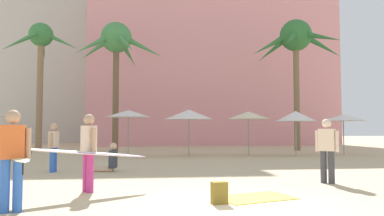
{
  "coord_description": "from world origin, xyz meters",
  "views": [
    {
      "loc": [
        -1.66,
        -6.39,
        1.44
      ],
      "look_at": [
        -0.26,
        5.92,
        2.12
      ],
      "focal_mm": 34.51,
      "sensor_mm": 36.0,
      "label": 1
    }
  ],
  "objects_px": {
    "beach_towel": "(255,198)",
    "person_mid_center": "(108,161)",
    "palm_tree_left": "(40,47)",
    "cafe_umbrella_2": "(343,118)",
    "palm_tree_center": "(116,45)",
    "cafe_umbrella_0": "(248,115)",
    "cafe_umbrella_3": "(296,116)",
    "cafe_umbrella_4": "(189,114)",
    "person_far_right": "(327,148)",
    "cafe_umbrella_1": "(128,114)",
    "person_near_right": "(54,145)",
    "backpack": "(219,193)",
    "palm_tree_far_left": "(296,42)",
    "person_mid_left": "(87,151)",
    "person_mid_right": "(14,157)"
  },
  "relations": [
    {
      "from": "palm_tree_far_left",
      "to": "cafe_umbrella_4",
      "type": "relative_size",
      "value": 3.34
    },
    {
      "from": "palm_tree_center",
      "to": "cafe_umbrella_0",
      "type": "distance_m",
      "value": 10.09
    },
    {
      "from": "backpack",
      "to": "beach_towel",
      "type": "bearing_deg",
      "value": -65.99
    },
    {
      "from": "cafe_umbrella_2",
      "to": "beach_towel",
      "type": "xyz_separation_m",
      "value": [
        -8.31,
        -11.53,
        -2.02
      ]
    },
    {
      "from": "person_mid_right",
      "to": "person_mid_center",
      "type": "height_order",
      "value": "person_mid_right"
    },
    {
      "from": "cafe_umbrella_0",
      "to": "backpack",
      "type": "distance_m",
      "value": 12.84
    },
    {
      "from": "person_mid_center",
      "to": "person_far_right",
      "type": "relative_size",
      "value": 0.57
    },
    {
      "from": "person_far_right",
      "to": "palm_tree_center",
      "type": "bearing_deg",
      "value": -115.69
    },
    {
      "from": "cafe_umbrella_2",
      "to": "backpack",
      "type": "relative_size",
      "value": 5.57
    },
    {
      "from": "cafe_umbrella_2",
      "to": "person_mid_right",
      "type": "distance_m",
      "value": 17.78
    },
    {
      "from": "person_mid_center",
      "to": "person_near_right",
      "type": "height_order",
      "value": "person_near_right"
    },
    {
      "from": "cafe_umbrella_2",
      "to": "cafe_umbrella_3",
      "type": "distance_m",
      "value": 2.85
    },
    {
      "from": "cafe_umbrella_1",
      "to": "cafe_umbrella_3",
      "type": "distance_m",
      "value": 8.77
    },
    {
      "from": "palm_tree_far_left",
      "to": "cafe_umbrella_3",
      "type": "xyz_separation_m",
      "value": [
        -1.9,
        -4.43,
        -5.05
      ]
    },
    {
      "from": "palm_tree_center",
      "to": "person_mid_center",
      "type": "xyz_separation_m",
      "value": [
        0.83,
        -11.48,
        -6.5
      ]
    },
    {
      "from": "cafe_umbrella_2",
      "to": "person_mid_center",
      "type": "bearing_deg",
      "value": -151.52
    },
    {
      "from": "cafe_umbrella_2",
      "to": "person_mid_right",
      "type": "bearing_deg",
      "value": -136.33
    },
    {
      "from": "person_far_right",
      "to": "cafe_umbrella_3",
      "type": "bearing_deg",
      "value": -158.17
    },
    {
      "from": "cafe_umbrella_1",
      "to": "person_mid_right",
      "type": "bearing_deg",
      "value": -95.75
    },
    {
      "from": "cafe_umbrella_3",
      "to": "beach_towel",
      "type": "height_order",
      "value": "cafe_umbrella_3"
    },
    {
      "from": "palm_tree_left",
      "to": "person_far_right",
      "type": "height_order",
      "value": "palm_tree_left"
    },
    {
      "from": "cafe_umbrella_4",
      "to": "person_far_right",
      "type": "distance_m",
      "value": 10.4
    },
    {
      "from": "cafe_umbrella_1",
      "to": "cafe_umbrella_4",
      "type": "xyz_separation_m",
      "value": [
        3.14,
        0.06,
        -0.03
      ]
    },
    {
      "from": "person_far_right",
      "to": "backpack",
      "type": "bearing_deg",
      "value": -16.0
    },
    {
      "from": "cafe_umbrella_0",
      "to": "cafe_umbrella_1",
      "type": "distance_m",
      "value": 6.3
    },
    {
      "from": "person_mid_right",
      "to": "cafe_umbrella_2",
      "type": "bearing_deg",
      "value": -60.26
    },
    {
      "from": "palm_tree_center",
      "to": "cafe_umbrella_3",
      "type": "relative_size",
      "value": 3.54
    },
    {
      "from": "backpack",
      "to": "person_far_right",
      "type": "relative_size",
      "value": 0.25
    },
    {
      "from": "cafe_umbrella_1",
      "to": "person_mid_left",
      "type": "relative_size",
      "value": 0.87
    },
    {
      "from": "palm_tree_far_left",
      "to": "cafe_umbrella_4",
      "type": "xyz_separation_m",
      "value": [
        -7.52,
        -3.89,
        -4.96
      ]
    },
    {
      "from": "beach_towel",
      "to": "person_mid_center",
      "type": "relative_size",
      "value": 1.62
    },
    {
      "from": "cafe_umbrella_0",
      "to": "cafe_umbrella_2",
      "type": "bearing_deg",
      "value": -0.56
    },
    {
      "from": "cafe_umbrella_1",
      "to": "person_far_right",
      "type": "relative_size",
      "value": 1.42
    },
    {
      "from": "cafe_umbrella_2",
      "to": "person_near_right",
      "type": "xyz_separation_m",
      "value": [
        -13.64,
        -6.41,
        -1.15
      ]
    },
    {
      "from": "palm_tree_left",
      "to": "backpack",
      "type": "relative_size",
      "value": 19.78
    },
    {
      "from": "palm_tree_far_left",
      "to": "cafe_umbrella_4",
      "type": "distance_m",
      "value": 9.81
    },
    {
      "from": "person_mid_center",
      "to": "person_near_right",
      "type": "distance_m",
      "value": 1.86
    },
    {
      "from": "person_mid_right",
      "to": "cafe_umbrella_3",
      "type": "bearing_deg",
      "value": -53.88
    },
    {
      "from": "palm_tree_center",
      "to": "beach_towel",
      "type": "height_order",
      "value": "palm_tree_center"
    },
    {
      "from": "cafe_umbrella_0",
      "to": "person_mid_right",
      "type": "height_order",
      "value": "cafe_umbrella_0"
    },
    {
      "from": "palm_tree_far_left",
      "to": "palm_tree_center",
      "type": "bearing_deg",
      "value": 175.49
    },
    {
      "from": "palm_tree_left",
      "to": "cafe_umbrella_2",
      "type": "height_order",
      "value": "palm_tree_left"
    },
    {
      "from": "cafe_umbrella_2",
      "to": "cafe_umbrella_3",
      "type": "height_order",
      "value": "cafe_umbrella_3"
    },
    {
      "from": "cafe_umbrella_3",
      "to": "person_near_right",
      "type": "xyz_separation_m",
      "value": [
        -10.81,
        -6.1,
        -1.21
      ]
    },
    {
      "from": "cafe_umbrella_1",
      "to": "person_mid_left",
      "type": "xyz_separation_m",
      "value": [
        -0.28,
        -10.73,
        -1.26
      ]
    },
    {
      "from": "beach_towel",
      "to": "person_near_right",
      "type": "xyz_separation_m",
      "value": [
        -5.33,
        5.12,
        0.87
      ]
    },
    {
      "from": "cafe_umbrella_1",
      "to": "beach_towel",
      "type": "bearing_deg",
      "value": -74.35
    },
    {
      "from": "cafe_umbrella_1",
      "to": "person_near_right",
      "type": "xyz_separation_m",
      "value": [
        -2.05,
        -6.57,
        -1.32
      ]
    },
    {
      "from": "palm_tree_center",
      "to": "person_near_right",
      "type": "relative_size",
      "value": 5.21
    },
    {
      "from": "palm_tree_far_left",
      "to": "person_mid_right",
      "type": "relative_size",
      "value": 3.36
    }
  ]
}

